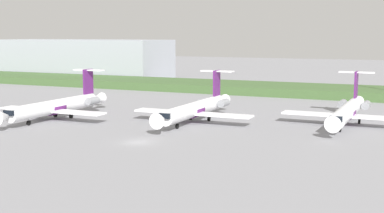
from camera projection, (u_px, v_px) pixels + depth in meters
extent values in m
plane|color=gray|center=(212.00, 115.00, 107.36)|extent=(500.00, 500.00, 0.00)
cube|color=#426033|center=(272.00, 89.00, 146.91)|extent=(320.00, 20.00, 2.32)
cylinder|color=white|center=(55.00, 107.00, 101.59)|extent=(2.70, 24.00, 2.70)
cone|color=white|center=(3.00, 117.00, 89.40)|extent=(2.70, 3.00, 2.70)
cone|color=white|center=(97.00, 99.00, 114.23)|extent=(2.30, 4.00, 2.29)
cube|color=black|center=(11.00, 112.00, 91.05)|extent=(2.02, 1.80, 0.90)
cylinder|color=#591E66|center=(55.00, 107.00, 101.61)|extent=(2.76, 3.60, 2.76)
cube|color=white|center=(27.00, 109.00, 103.18)|extent=(11.00, 3.20, 0.36)
cube|color=white|center=(77.00, 112.00, 98.36)|extent=(11.00, 3.20, 0.36)
cube|color=#591E66|center=(88.00, 82.00, 110.98)|extent=(0.36, 3.20, 5.20)
cube|color=white|center=(89.00, 70.00, 110.92)|extent=(6.80, 1.80, 0.24)
cylinder|color=gray|center=(75.00, 100.00, 110.78)|extent=(1.50, 3.40, 1.50)
cylinder|color=gray|center=(93.00, 101.00, 108.95)|extent=(1.50, 3.40, 1.50)
cylinder|color=gray|center=(28.00, 120.00, 95.07)|extent=(0.20, 0.20, 0.65)
cylinder|color=black|center=(29.00, 123.00, 95.15)|extent=(0.30, 0.90, 0.90)
cylinder|color=black|center=(55.00, 115.00, 104.80)|extent=(0.35, 0.90, 0.90)
cylinder|color=black|center=(71.00, 116.00, 103.25)|extent=(0.35, 0.90, 0.90)
cylinder|color=white|center=(195.00, 109.00, 98.25)|extent=(2.70, 24.00, 2.70)
cone|color=white|center=(161.00, 120.00, 86.06)|extent=(2.70, 3.00, 2.70)
cone|color=white|center=(222.00, 101.00, 110.89)|extent=(2.29, 4.00, 2.29)
cube|color=black|center=(166.00, 115.00, 87.71)|extent=(2.03, 1.80, 0.90)
cylinder|color=#591E66|center=(195.00, 110.00, 98.27)|extent=(2.76, 3.60, 2.76)
cube|color=white|center=(164.00, 111.00, 99.84)|extent=(11.00, 3.20, 0.36)
cube|color=white|center=(222.00, 115.00, 95.02)|extent=(11.00, 3.20, 0.36)
cube|color=#591E66|center=(217.00, 83.00, 107.64)|extent=(0.36, 3.20, 5.20)
cube|color=white|center=(217.00, 71.00, 107.58)|extent=(6.80, 1.80, 0.24)
cylinder|color=gray|center=(203.00, 102.00, 107.44)|extent=(1.50, 3.40, 1.50)
cylinder|color=gray|center=(224.00, 103.00, 105.61)|extent=(1.50, 3.40, 1.50)
cylinder|color=gray|center=(177.00, 123.00, 91.73)|extent=(0.20, 0.20, 0.65)
cylinder|color=black|center=(177.00, 126.00, 91.81)|extent=(0.30, 0.90, 0.90)
cylinder|color=black|center=(191.00, 117.00, 101.46)|extent=(0.35, 0.90, 0.90)
cylinder|color=black|center=(209.00, 119.00, 99.91)|extent=(0.35, 0.90, 0.90)
cylinder|color=white|center=(347.00, 112.00, 95.14)|extent=(2.70, 24.00, 2.70)
cone|color=white|center=(334.00, 123.00, 82.96)|extent=(2.70, 3.00, 2.70)
cone|color=white|center=(357.00, 103.00, 107.78)|extent=(2.30, 4.00, 2.29)
cube|color=black|center=(337.00, 118.00, 84.61)|extent=(2.02, 1.80, 0.90)
cylinder|color=#591E66|center=(347.00, 112.00, 95.16)|extent=(2.76, 3.60, 2.76)
cube|color=white|center=(313.00, 114.00, 96.73)|extent=(11.00, 3.20, 0.36)
cube|color=white|center=(381.00, 118.00, 91.91)|extent=(11.00, 3.20, 0.36)
cube|color=#591E66|center=(356.00, 84.00, 104.53)|extent=(0.36, 3.20, 5.20)
cube|color=white|center=(357.00, 72.00, 104.48)|extent=(6.80, 1.80, 0.24)
cylinder|color=gray|center=(342.00, 104.00, 104.34)|extent=(1.50, 3.40, 1.50)
cylinder|color=gray|center=(366.00, 105.00, 102.50)|extent=(1.50, 3.40, 1.50)
cylinder|color=gray|center=(340.00, 126.00, 88.63)|extent=(0.20, 0.20, 0.65)
cylinder|color=black|center=(340.00, 129.00, 88.70)|extent=(0.30, 0.90, 0.90)
cylinder|color=black|center=(338.00, 120.00, 98.36)|extent=(0.35, 0.90, 0.90)
cylinder|color=black|center=(359.00, 121.00, 96.81)|extent=(0.35, 0.90, 0.90)
cube|color=#9EA3AD|center=(82.00, 59.00, 199.23)|extent=(66.48, 24.44, 14.10)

